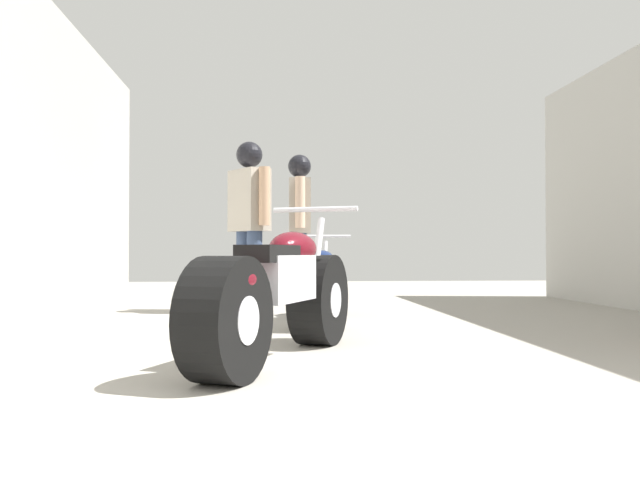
{
  "coord_description": "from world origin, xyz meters",
  "views": [
    {
      "loc": [
        -0.99,
        -0.76,
        0.63
      ],
      "look_at": [
        -0.61,
        4.28,
        0.73
      ],
      "focal_mm": 36.47,
      "sensor_mm": 36.0,
      "label": 1
    }
  ],
  "objects_px": {
    "motorcycle_black_naked": "(321,286)",
    "mechanic_with_helmet": "(300,214)",
    "mechanic_in_blue": "(249,210)",
    "motorcycle_maroon_cruiser": "(277,295)"
  },
  "relations": [
    {
      "from": "motorcycle_maroon_cruiser",
      "to": "mechanic_with_helmet",
      "type": "relative_size",
      "value": 1.06
    },
    {
      "from": "motorcycle_maroon_cruiser",
      "to": "mechanic_with_helmet",
      "type": "bearing_deg",
      "value": 85.82
    },
    {
      "from": "mechanic_in_blue",
      "to": "mechanic_with_helmet",
      "type": "height_order",
      "value": "mechanic_with_helmet"
    },
    {
      "from": "motorcycle_black_naked",
      "to": "mechanic_with_helmet",
      "type": "relative_size",
      "value": 0.95
    },
    {
      "from": "mechanic_in_blue",
      "to": "mechanic_with_helmet",
      "type": "relative_size",
      "value": 0.99
    },
    {
      "from": "motorcycle_black_naked",
      "to": "mechanic_in_blue",
      "type": "distance_m",
      "value": 1.47
    },
    {
      "from": "motorcycle_maroon_cruiser",
      "to": "mechanic_in_blue",
      "type": "relative_size",
      "value": 1.07
    },
    {
      "from": "mechanic_in_blue",
      "to": "mechanic_with_helmet",
      "type": "bearing_deg",
      "value": 60.73
    },
    {
      "from": "motorcycle_black_naked",
      "to": "mechanic_in_blue",
      "type": "bearing_deg",
      "value": 122.64
    },
    {
      "from": "motorcycle_maroon_cruiser",
      "to": "motorcycle_black_naked",
      "type": "bearing_deg",
      "value": 78.94
    }
  ]
}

